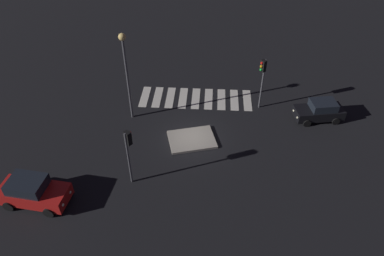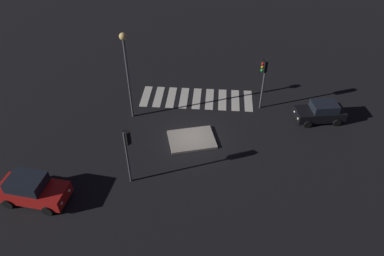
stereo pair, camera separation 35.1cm
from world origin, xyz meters
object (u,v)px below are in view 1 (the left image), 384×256
Objects in this scene: car_red at (33,191)px; car_black at (320,111)px; traffic_light_north at (128,145)px; street_lamp at (125,63)px; traffic_light_south at (263,73)px; traffic_island at (192,139)px.

car_black is at bearing 33.19° from car_red.
car_black is 0.96× the size of traffic_light_north.
street_lamp is (15.47, 0.67, 4.28)m from car_black.
traffic_light_south is 1.07× the size of traffic_light_north.
car_red is 19.03m from traffic_light_south.
traffic_island is 7.91m from traffic_light_south.
traffic_light_south is at bearing 43.31° from car_red.
street_lamp reaches higher than car_black.
street_lamp is at bearing -27.39° from traffic_island.
street_lamp reaches higher than car_red.
street_lamp is (10.61, 1.95, 1.63)m from traffic_light_south.
car_red is 1.06× the size of traffic_light_north.
car_black is (-10.30, -3.35, 0.76)m from traffic_island.
car_red is 0.61× the size of street_lamp.
car_black is 16.07m from street_lamp.
car_red reaches higher than car_black.
traffic_light_north is 7.47m from street_lamp.
traffic_light_north is (14.04, 7.76, 2.44)m from car_black.
car_black is at bearing 126.68° from traffic_light_south.
traffic_light_north is (-5.97, -2.19, 2.33)m from car_red.
traffic_light_north is 0.58× the size of street_lamp.
car_red is 1.00× the size of traffic_light_south.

